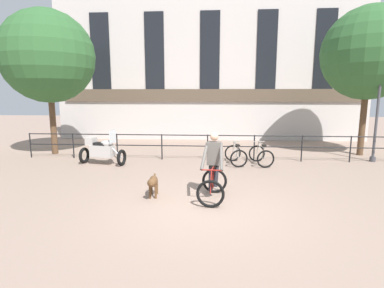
{
  "coord_description": "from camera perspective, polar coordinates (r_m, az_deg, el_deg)",
  "views": [
    {
      "loc": [
        0.19,
        -6.78,
        2.66
      ],
      "look_at": [
        -0.47,
        2.86,
        1.05
      ],
      "focal_mm": 28.0,
      "sensor_mm": 36.0,
      "label": 1
    }
  ],
  "objects": [
    {
      "name": "tree_canalside_right",
      "position": [
        15.09,
        30.67,
        14.6
      ],
      "size": [
        3.88,
        3.88,
        6.3
      ],
      "color": "brown",
      "rests_on": "ground_plane"
    },
    {
      "name": "cyclist_with_bike",
      "position": [
        7.7,
        4.07,
        -4.84
      ],
      "size": [
        0.79,
        1.23,
        1.7
      ],
      "rotation": [
        0.0,
        0.0,
        -0.09
      ],
      "color": "black",
      "rests_on": "ground_plane"
    },
    {
      "name": "ground_plane",
      "position": [
        7.29,
        2.21,
        -11.96
      ],
      "size": [
        60.0,
        60.0,
        0.0
      ],
      "primitive_type": "plane",
      "color": "gray"
    },
    {
      "name": "street_lamp",
      "position": [
        13.75,
        31.87,
        5.71
      ],
      "size": [
        0.28,
        0.28,
        3.71
      ],
      "color": "#424247",
      "rests_on": "ground_plane"
    },
    {
      "name": "parked_bicycle_mid_left",
      "position": [
        11.71,
        13.02,
        -2.13
      ],
      "size": [
        0.83,
        1.2,
        0.86
      ],
      "rotation": [
        0.0,
        0.0,
        3.3
      ],
      "color": "black",
      "rests_on": "ground_plane"
    },
    {
      "name": "dog",
      "position": [
        7.87,
        -7.45,
        -7.25
      ],
      "size": [
        0.29,
        1.0,
        0.59
      ],
      "rotation": [
        0.0,
        0.0,
        0.09
      ],
      "color": "brown",
      "rests_on": "ground_plane"
    },
    {
      "name": "parked_bicycle_near_lamp",
      "position": [
        11.59,
        8.33,
        -2.09
      ],
      "size": [
        0.82,
        1.2,
        0.86
      ],
      "rotation": [
        0.0,
        0.0,
        3.29
      ],
      "color": "black",
      "rests_on": "ground_plane"
    },
    {
      "name": "building_facade",
      "position": [
        17.85,
        3.42,
        14.81
      ],
      "size": [
        18.0,
        0.72,
        8.69
      ],
      "color": "beige",
      "rests_on": "ground_plane"
    },
    {
      "name": "parked_motorcycle",
      "position": [
        11.91,
        -16.78,
        -1.1
      ],
      "size": [
        1.82,
        0.95,
        1.35
      ],
      "rotation": [
        0.0,
        0.0,
        1.37
      ],
      "color": "black",
      "rests_on": "ground_plane"
    },
    {
      "name": "canal_railing",
      "position": [
        12.14,
        2.98,
        0.2
      ],
      "size": [
        15.05,
        0.05,
        1.05
      ],
      "color": "black",
      "rests_on": "ground_plane"
    },
    {
      "name": "tree_canalside_left",
      "position": [
        14.76,
        -25.74,
        14.72
      ],
      "size": [
        3.94,
        3.94,
        6.23
      ],
      "color": "brown",
      "rests_on": "ground_plane"
    }
  ]
}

